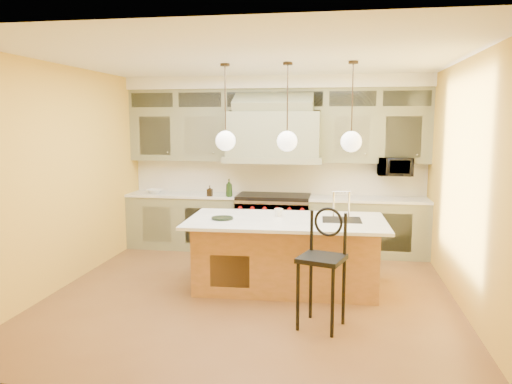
% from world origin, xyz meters
% --- Properties ---
extents(floor, '(5.00, 5.00, 0.00)m').
position_xyz_m(floor, '(0.00, 0.00, 0.00)').
color(floor, brown).
rests_on(floor, ground).
extents(ceiling, '(5.00, 5.00, 0.00)m').
position_xyz_m(ceiling, '(0.00, 0.00, 2.90)').
color(ceiling, white).
rests_on(ceiling, wall_back).
extents(wall_back, '(5.00, 0.00, 5.00)m').
position_xyz_m(wall_back, '(0.00, 2.50, 1.45)').
color(wall_back, gold).
rests_on(wall_back, ground).
extents(wall_front, '(5.00, 0.00, 5.00)m').
position_xyz_m(wall_front, '(0.00, -2.50, 1.45)').
color(wall_front, gold).
rests_on(wall_front, ground).
extents(wall_left, '(0.00, 5.00, 5.00)m').
position_xyz_m(wall_left, '(-2.50, 0.00, 1.45)').
color(wall_left, gold).
rests_on(wall_left, ground).
extents(wall_right, '(0.00, 5.00, 5.00)m').
position_xyz_m(wall_right, '(2.50, 0.00, 1.45)').
color(wall_right, gold).
rests_on(wall_right, ground).
extents(back_cabinetry, '(5.00, 0.77, 2.90)m').
position_xyz_m(back_cabinetry, '(0.00, 2.23, 1.43)').
color(back_cabinetry, gray).
rests_on(back_cabinetry, floor).
extents(range, '(1.20, 0.74, 0.96)m').
position_xyz_m(range, '(0.00, 2.14, 0.49)').
color(range, silver).
rests_on(range, floor).
extents(kitchen_island, '(2.59, 1.43, 1.35)m').
position_xyz_m(kitchen_island, '(0.41, 0.33, 0.47)').
color(kitchen_island, olive).
rests_on(kitchen_island, floor).
extents(counter_stool, '(0.56, 0.56, 1.26)m').
position_xyz_m(counter_stool, '(0.91, -0.87, 0.73)').
color(counter_stool, black).
rests_on(counter_stool, floor).
extents(microwave, '(0.54, 0.37, 0.30)m').
position_xyz_m(microwave, '(1.95, 2.25, 1.45)').
color(microwave, black).
rests_on(microwave, back_cabinetry).
extents(oil_bottle_a, '(0.12, 0.12, 0.30)m').
position_xyz_m(oil_bottle_a, '(-0.71, 1.92, 1.09)').
color(oil_bottle_a, black).
rests_on(oil_bottle_a, back_cabinetry).
extents(oil_bottle_b, '(0.09, 0.09, 0.18)m').
position_xyz_m(oil_bottle_b, '(-1.04, 1.92, 1.03)').
color(oil_bottle_b, black).
rests_on(oil_bottle_b, back_cabinetry).
extents(fruit_bowl, '(0.29, 0.29, 0.06)m').
position_xyz_m(fruit_bowl, '(-2.08, 2.15, 0.97)').
color(fruit_bowl, white).
rests_on(fruit_bowl, back_cabinetry).
extents(cup, '(0.12, 0.12, 0.11)m').
position_xyz_m(cup, '(0.28, 0.46, 0.97)').
color(cup, white).
rests_on(cup, kitchen_island).
extents(pendant_left, '(0.26, 0.26, 1.11)m').
position_xyz_m(pendant_left, '(-0.40, 0.33, 1.95)').
color(pendant_left, '#2D2319').
rests_on(pendant_left, ceiling).
extents(pendant_center, '(0.26, 0.26, 1.11)m').
position_xyz_m(pendant_center, '(0.40, 0.33, 1.95)').
color(pendant_center, '#2D2319').
rests_on(pendant_center, ceiling).
extents(pendant_right, '(0.26, 0.26, 1.11)m').
position_xyz_m(pendant_right, '(1.20, 0.33, 1.95)').
color(pendant_right, '#2D2319').
rests_on(pendant_right, ceiling).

